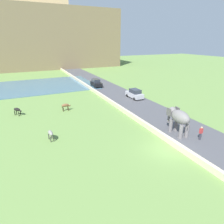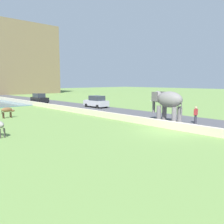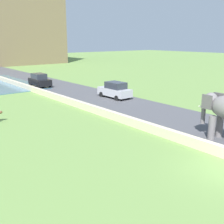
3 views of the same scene
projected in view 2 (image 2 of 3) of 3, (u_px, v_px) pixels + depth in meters
The scene contains 8 objects.
ground_plane at pixel (166, 132), 18.33m from camera, with size 220.00×220.00×0.00m, color #6B8E47.
road_surface at pixel (75, 107), 36.25m from camera, with size 7.00×120.00×0.06m, color #4C4C51.
barrier_wall at pixel (60, 108), 32.20m from camera, with size 0.40×110.00×0.63m, color beige.
elephant at pixel (167, 101), 22.05m from camera, with size 1.56×3.51×2.99m.
person_beside_elephant at pixel (196, 115), 21.42m from camera, with size 0.36×0.22×1.63m.
car_black at pixel (39, 98), 41.61m from camera, with size 1.85×4.03×1.80m.
car_silver at pixel (96, 102), 34.90m from camera, with size 1.85×4.03×1.80m.
cow_brown at pixel (7, 110), 25.14m from camera, with size 1.39×0.47×1.15m.
Camera 2 is at (-15.34, -10.30, 3.90)m, focal length 37.60 mm.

